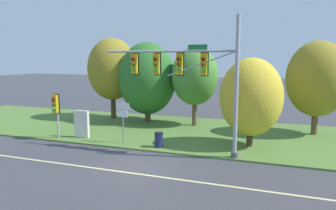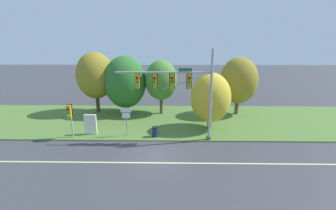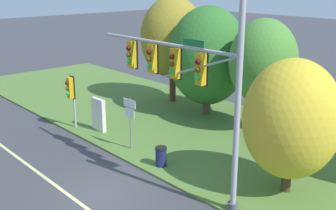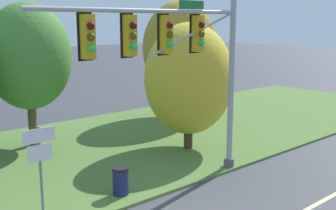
# 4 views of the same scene
# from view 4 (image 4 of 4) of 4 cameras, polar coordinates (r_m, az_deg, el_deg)

# --- Properties ---
(grass_verge) EXTENTS (48.00, 11.50, 0.10)m
(grass_verge) POSITION_cam_4_polar(r_m,az_deg,el_deg) (18.29, -14.95, -7.07)
(grass_verge) COLOR #517533
(grass_verge) RESTS_ON ground
(traffic_signal_mast) EXTENTS (8.16, 0.49, 7.82)m
(traffic_signal_mast) POSITION_cam_4_polar(r_m,az_deg,el_deg) (14.04, 1.75, 7.72)
(traffic_signal_mast) COLOR #9EA0A5
(traffic_signal_mast) RESTS_ON grass_verge
(route_sign_post) EXTENTS (0.95, 0.08, 2.70)m
(route_sign_post) POSITION_cam_4_polar(r_m,az_deg,el_deg) (12.56, -16.95, -6.66)
(route_sign_post) COLOR slate
(route_sign_post) RESTS_ON grass_verge
(tree_behind_signpost) EXTENTS (3.79, 3.79, 6.44)m
(tree_behind_signpost) POSITION_cam_4_polar(r_m,az_deg,el_deg) (19.64, -18.40, 6.23)
(tree_behind_signpost) COLOR brown
(tree_behind_signpost) RESTS_ON grass_verge
(tree_mid_verge) EXTENTS (3.89, 3.89, 5.56)m
(tree_mid_verge) POSITION_cam_4_polar(r_m,az_deg,el_deg) (18.37, 2.83, 3.54)
(tree_mid_verge) COLOR #423021
(tree_mid_verge) RESTS_ON grass_verge
(tree_tall_centre) EXTENTS (4.33, 4.33, 6.76)m
(tree_tall_centre) POSITION_cam_4_polar(r_m,az_deg,el_deg) (24.59, 1.62, 7.67)
(tree_tall_centre) COLOR brown
(tree_tall_centre) RESTS_ON grass_verge
(trash_bin) EXTENTS (0.56, 0.56, 0.93)m
(trash_bin) POSITION_cam_4_polar(r_m,az_deg,el_deg) (14.05, -6.45, -10.16)
(trash_bin) COLOR #191E4C
(trash_bin) RESTS_ON grass_verge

